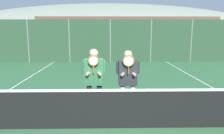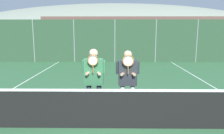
# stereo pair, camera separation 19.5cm
# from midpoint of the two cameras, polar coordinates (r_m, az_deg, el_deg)

# --- Properties ---
(ground_plane) EXTENTS (120.00, 120.00, 0.00)m
(ground_plane) POSITION_cam_midpoint_polar(r_m,az_deg,el_deg) (5.41, -0.09, -15.68)
(ground_plane) COLOR #2D5B38
(hill_distant) EXTENTS (94.31, 52.40, 18.34)m
(hill_distant) POSITION_cam_midpoint_polar(r_m,az_deg,el_deg) (64.58, -1.06, 7.82)
(hill_distant) COLOR gray
(hill_distant) RESTS_ON ground_plane
(clubhouse_building) EXTENTS (16.89, 5.50, 3.46)m
(clubhouse_building) POSITION_cam_midpoint_polar(r_m,az_deg,el_deg) (23.03, 3.30, 8.43)
(clubhouse_building) COLOR tan
(clubhouse_building) RESTS_ON ground_plane
(fence_back) EXTENTS (17.37, 0.06, 2.99)m
(fence_back) POSITION_cam_midpoint_polar(r_m,az_deg,el_deg) (15.51, -0.81, 6.79)
(fence_back) COLOR gray
(fence_back) RESTS_ON ground_plane
(tennis_net) EXTENTS (10.84, 0.09, 1.06)m
(tennis_net) POSITION_cam_midpoint_polar(r_m,az_deg,el_deg) (5.21, -0.09, -10.75)
(tennis_net) COLOR gray
(tennis_net) RESTS_ON ground_plane
(court_line_left_sideline) EXTENTS (0.05, 16.00, 0.01)m
(court_line_left_sideline) POSITION_cam_midpoint_polar(r_m,az_deg,el_deg) (9.11, -26.88, -6.02)
(court_line_left_sideline) COLOR white
(court_line_left_sideline) RESTS_ON ground_plane
(court_line_right_sideline) EXTENTS (0.05, 16.00, 0.01)m
(court_line_right_sideline) POSITION_cam_midpoint_polar(r_m,az_deg,el_deg) (9.19, 25.68, -5.80)
(court_line_right_sideline) COLOR white
(court_line_right_sideline) RESTS_ON ground_plane
(player_leftmost) EXTENTS (0.62, 0.34, 1.83)m
(player_leftmost) POSITION_cam_midpoint_polar(r_m,az_deg,el_deg) (5.77, -5.67, -2.55)
(player_leftmost) COLOR #232838
(player_leftmost) RESTS_ON ground_plane
(player_center_left) EXTENTS (0.63, 0.34, 1.78)m
(player_center_left) POSITION_cam_midpoint_polar(r_m,az_deg,el_deg) (5.83, 3.20, -2.66)
(player_center_left) COLOR white
(player_center_left) RESTS_ON ground_plane
(car_far_left) EXTENTS (4.10, 2.04, 1.68)m
(car_far_left) POSITION_cam_midpoint_polar(r_m,az_deg,el_deg) (18.81, -18.92, 4.88)
(car_far_left) COLOR slate
(car_far_left) RESTS_ON ground_plane
(car_left_of_center) EXTENTS (4.05, 2.06, 1.66)m
(car_left_of_center) POSITION_cam_midpoint_polar(r_m,az_deg,el_deg) (18.33, -4.27, 5.25)
(car_left_of_center) COLOR maroon
(car_left_of_center) RESTS_ON ground_plane
(car_center) EXTENTS (4.34, 2.06, 1.65)m
(car_center) POSITION_cam_midpoint_polar(r_m,az_deg,el_deg) (18.82, 10.72, 5.21)
(car_center) COLOR navy
(car_center) RESTS_ON ground_plane
(car_right_of_center) EXTENTS (4.05, 1.93, 1.65)m
(car_right_of_center) POSITION_cam_midpoint_polar(r_m,az_deg,el_deg) (20.31, 24.32, 4.83)
(car_right_of_center) COLOR silver
(car_right_of_center) RESTS_ON ground_plane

